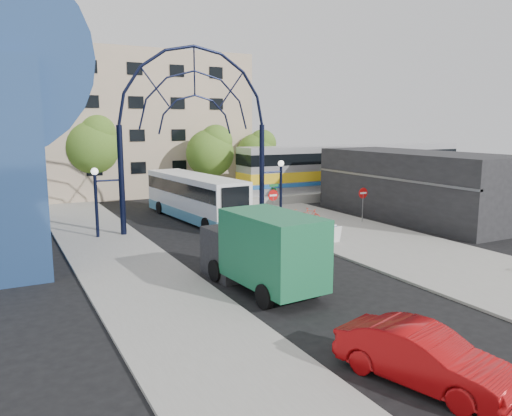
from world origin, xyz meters
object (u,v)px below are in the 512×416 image
train_car (355,166)px  red_sedan (423,356)px  green_truck (261,250)px  street_name_sign (274,195)px  do_not_enter_sign (363,196)px  bike_near_b (310,215)px  tree_north_c (258,151)px  bike_near_a (289,215)px  gateway_arch (195,101)px  sandwich_board (335,232)px  tree_north_b (93,144)px  black_suv (255,233)px  stop_sign (273,199)px  tree_north_a (211,150)px  city_bus (195,197)px

train_car → red_sedan: 37.52m
green_truck → street_name_sign: bearing=53.5°
do_not_enter_sign → green_truck: (-13.16, -9.09, -0.26)m
red_sedan → bike_near_b: size_ratio=3.00×
tree_north_c → bike_near_a: (-5.54, -15.18, -3.69)m
street_name_sign → bike_near_a: bearing=6.1°
gateway_arch → sandwich_board: size_ratio=13.80×
gateway_arch → train_car: gateway_arch is taller
tree_north_b → black_suv: bearing=-76.8°
stop_sign → black_suv: stop_sign is taller
sandwich_board → bike_near_a: size_ratio=0.56×
sandwich_board → bike_near_b: 6.37m
street_name_sign → green_truck: green_truck is taller
tree_north_b → green_truck: bearing=-86.6°
street_name_sign → tree_north_c: bearing=65.7°
gateway_arch → green_truck: bearing=-99.4°
do_not_enter_sign → bike_near_a: size_ratio=1.40×
stop_sign → green_truck: 13.10m
tree_north_c → red_sedan: size_ratio=1.34×
green_truck → bike_near_b: size_ratio=4.30×
do_not_enter_sign → green_truck: green_truck is taller
stop_sign → bike_near_b: size_ratio=1.55×
sandwich_board → train_car: (14.40, 16.02, 2.16)m
gateway_arch → do_not_enter_sign: 13.43m
black_suv → red_sedan: (-3.33, -16.23, 0.10)m
gateway_arch → green_truck: gateway_arch is taller
tree_north_b → do_not_enter_sign: bearing=-53.3°
bike_near_b → tree_north_a: bearing=67.0°
tree_north_b → black_suv: size_ratio=1.59×
bike_near_b → sandwich_board: bearing=-140.8°
bike_near_a → bike_near_b: size_ratio=1.10×
do_not_enter_sign → sandwich_board: 6.85m
stop_sign → red_sedan: 21.43m
green_truck → train_car: bearing=39.2°
tree_north_c → tree_north_b: bearing=172.9°
tree_north_a → black_suv: bearing=-105.2°
train_car → bike_near_a: train_car is taller
black_suv → do_not_enter_sign: bearing=16.2°
stop_sign → do_not_enter_sign: 6.51m
gateway_arch → train_car: 22.27m
gateway_arch → tree_north_a: (6.12, 11.93, -3.95)m
sandwich_board → city_bus: 12.03m
street_name_sign → train_car: size_ratio=0.11×
tree_north_a → city_bus: tree_north_a is taller
do_not_enter_sign → bike_near_b: size_ratio=1.53×
sandwich_board → train_car: train_car is taller
black_suv → tree_north_c: bearing=65.9°
tree_north_a → bike_near_a: (0.46, -13.18, -4.02)m
tree_north_b → red_sedan: size_ratio=1.65×
do_not_enter_sign → street_name_sign: bearing=155.8°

